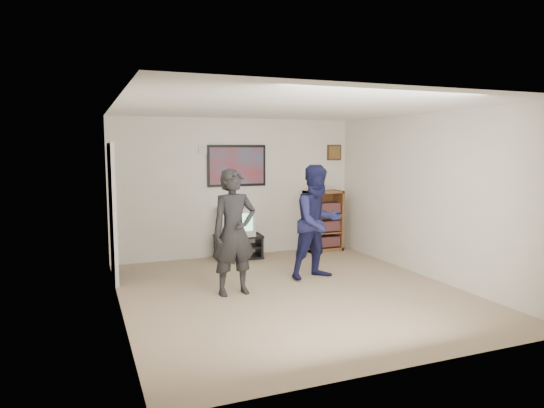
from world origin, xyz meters
TOP-DOWN VIEW (x-y plane):
  - room_shell at (0.00, 0.35)m, footprint 4.51×5.00m
  - media_stand at (-0.06, 2.23)m, footprint 0.87×0.53m
  - crt_television at (-0.11, 2.23)m, footprint 0.60×0.51m
  - bookshelf at (1.67, 2.28)m, footprint 0.70×0.40m
  - table_lamp at (1.52, 2.28)m, footprint 0.20×0.20m
  - person_tall at (-0.76, 0.22)m, footprint 0.66×0.46m
  - person_short at (0.66, 0.52)m, footprint 0.93×0.78m
  - controller_left at (-0.72, 0.42)m, footprint 0.04×0.12m
  - controller_right at (0.68, 0.73)m, footprint 0.04×0.13m
  - poster at (0.00, 2.48)m, footprint 1.10×0.03m
  - air_vent at (-0.55, 2.48)m, footprint 0.28×0.02m
  - small_picture at (2.00, 2.48)m, footprint 0.30×0.03m
  - doorway at (-2.23, 1.60)m, footprint 0.03×0.85m

SIDE VIEW (x-z plane):
  - media_stand at x=-0.06m, z-range 0.00..0.42m
  - bookshelf at x=1.67m, z-range 0.00..1.15m
  - crt_television at x=-0.11m, z-range 0.42..0.92m
  - person_tall at x=-0.76m, z-range 0.00..1.70m
  - person_short at x=0.66m, z-range 0.00..1.73m
  - doorway at x=-2.23m, z-range 0.00..2.00m
  - controller_right at x=0.68m, z-range 1.10..1.14m
  - controller_left at x=-0.72m, z-range 1.21..1.24m
  - room_shell at x=0.00m, z-range 0.00..2.50m
  - table_lamp at x=1.52m, z-range 1.15..1.47m
  - poster at x=0.00m, z-range 1.27..2.02m
  - small_picture at x=2.00m, z-range 1.73..2.03m
  - air_vent at x=-0.55m, z-range 1.88..2.02m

